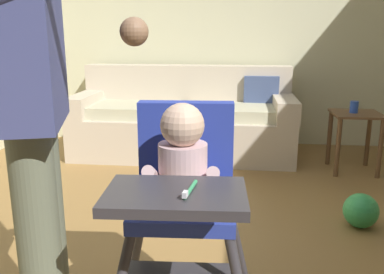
# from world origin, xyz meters

# --- Properties ---
(ground) EXTENTS (6.09, 6.48, 0.10)m
(ground) POSITION_xyz_m (0.00, 0.00, -0.05)
(ground) COLOR olive
(wall_far) EXTENTS (5.29, 0.06, 2.78)m
(wall_far) POSITION_xyz_m (0.00, 2.47, 1.39)
(wall_far) COLOR beige
(wall_far) RESTS_ON ground
(couch) EXTENTS (2.13, 0.86, 0.86)m
(couch) POSITION_xyz_m (-0.32, 1.95, 0.33)
(couch) COLOR #C4B49E
(couch) RESTS_ON ground
(high_chair) EXTENTS (0.64, 0.75, 0.96)m
(high_chair) POSITION_xyz_m (0.02, -0.67, 0.67)
(high_chair) COLOR #353237
(high_chair) RESTS_ON ground
(adult_standing) EXTENTS (0.61, 0.49, 1.67)m
(adult_standing) POSITION_xyz_m (-0.44, -0.81, 0.95)
(adult_standing) COLOR #636953
(adult_standing) RESTS_ON ground
(toy_ball) EXTENTS (0.22, 0.22, 0.22)m
(toy_ball) POSITION_xyz_m (0.98, 0.45, 0.11)
(toy_ball) COLOR green
(toy_ball) RESTS_ON ground
(side_table) EXTENTS (0.40, 0.40, 0.52)m
(side_table) POSITION_xyz_m (1.21, 1.57, 0.38)
(side_table) COLOR brown
(side_table) RESTS_ON ground
(sippy_cup) EXTENTS (0.07, 0.07, 0.10)m
(sippy_cup) POSITION_xyz_m (1.19, 1.57, 0.57)
(sippy_cup) COLOR #284CB7
(sippy_cup) RESTS_ON side_table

